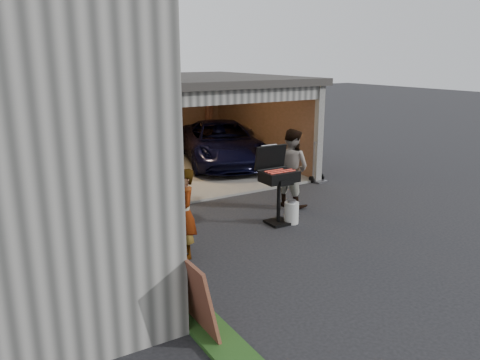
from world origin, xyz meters
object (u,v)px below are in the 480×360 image
Objects in this scene: woman at (185,214)px; hand_truck at (318,174)px; man at (291,168)px; bbq_grill at (278,179)px; minivan at (221,144)px; plywood_panel at (195,296)px; propane_tank at (291,213)px.

hand_truck is at bearing 130.42° from woman.
man is at bearing 125.98° from woman.
minivan is at bearing 73.08° from bbq_grill.
woman is 1.51× the size of plywood_panel.
woman is 3.67m from man.
man is 1.41m from propane_tank.
hand_truck reaches higher than plywood_panel.
man is 1.58× the size of hand_truck.
propane_tank is (0.26, -0.16, -0.75)m from bbq_grill.
man is (3.39, 1.40, 0.12)m from woman.
man is 5.64m from plywood_panel.
bbq_grill is at bearing 149.54° from propane_tank.
bbq_grill reaches higher than plywood_panel.
hand_truck is (1.32, -3.29, -0.46)m from minivan.
woman is at bearing -164.22° from hand_truck.
minivan is 4.18× the size of hand_truck.
plywood_panel is 0.91× the size of hand_truck.
man is (-0.68, -4.62, 0.25)m from minivan.
hand_truck is (5.39, 2.73, -0.58)m from woman.
bbq_grill is at bearing 40.39° from plywood_panel.
hand_truck reaches higher than propane_tank.
propane_tank is at bearing -30.46° from bbq_grill.
woman reaches higher than minivan.
plywood_panel is (-0.90, -2.25, -0.28)m from woman.
propane_tank is 4.45m from plywood_panel.
woman reaches higher than hand_truck.
minivan is 2.64× the size of man.
woman is 0.87× the size of man.
bbq_grill is (-1.66, -5.46, 0.30)m from minivan.
bbq_grill is 4.36m from plywood_panel.
woman is 2.47m from bbq_grill.
minivan is at bearing 159.54° from woman.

